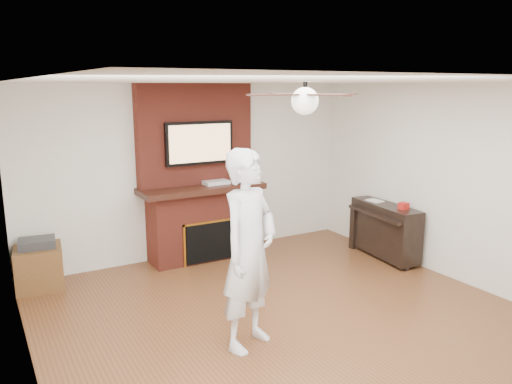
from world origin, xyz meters
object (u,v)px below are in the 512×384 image
fireplace (199,190)px  person (249,250)px  side_table (39,265)px  piano (385,229)px

fireplace → person: (-0.63, -2.58, -0.04)m
side_table → piano: bearing=-9.2°
side_table → person: bearing=-51.1°
fireplace → side_table: size_ratio=3.96×
fireplace → person: fireplace is taller
fireplace → person: bearing=-103.7°
piano → fireplace: bearing=155.6°
piano → side_table: bearing=170.2°
person → side_table: size_ratio=3.03×
fireplace → piano: fireplace is taller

